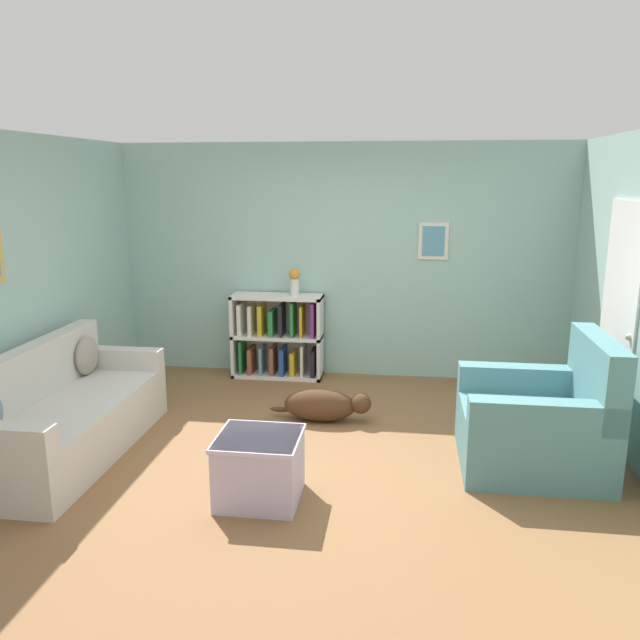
{
  "coord_description": "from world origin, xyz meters",
  "views": [
    {
      "loc": [
        0.69,
        -4.69,
        2.24
      ],
      "look_at": [
        0.0,
        0.4,
        1.05
      ],
      "focal_mm": 35.0,
      "sensor_mm": 36.0,
      "label": 1
    }
  ],
  "objects_px": {
    "couch": "(65,417)",
    "dog": "(324,405)",
    "recliner_chair": "(541,423)",
    "coffee_table": "(259,466)",
    "vase": "(295,280)",
    "bookshelf": "(278,337)"
  },
  "relations": [
    {
      "from": "dog",
      "to": "recliner_chair",
      "type": "bearing_deg",
      "value": -20.85
    },
    {
      "from": "coffee_table",
      "to": "vase",
      "type": "distance_m",
      "value": 2.9
    },
    {
      "from": "recliner_chair",
      "to": "dog",
      "type": "height_order",
      "value": "recliner_chair"
    },
    {
      "from": "recliner_chair",
      "to": "coffee_table",
      "type": "relative_size",
      "value": 1.85
    },
    {
      "from": "coffee_table",
      "to": "bookshelf",
      "type": "bearing_deg",
      "value": 98.84
    },
    {
      "from": "coffee_table",
      "to": "couch",
      "type": "bearing_deg",
      "value": 163.35
    },
    {
      "from": "couch",
      "to": "recliner_chair",
      "type": "height_order",
      "value": "recliner_chair"
    },
    {
      "from": "recliner_chair",
      "to": "vase",
      "type": "height_order",
      "value": "vase"
    },
    {
      "from": "bookshelf",
      "to": "recliner_chair",
      "type": "height_order",
      "value": "recliner_chair"
    },
    {
      "from": "couch",
      "to": "coffee_table",
      "type": "bearing_deg",
      "value": -16.65
    },
    {
      "from": "coffee_table",
      "to": "dog",
      "type": "distance_m",
      "value": 1.52
    },
    {
      "from": "couch",
      "to": "recliner_chair",
      "type": "bearing_deg",
      "value": 4.35
    },
    {
      "from": "vase",
      "to": "couch",
      "type": "bearing_deg",
      "value": -124.22
    },
    {
      "from": "dog",
      "to": "vase",
      "type": "relative_size",
      "value": 3.17
    },
    {
      "from": "bookshelf",
      "to": "vase",
      "type": "height_order",
      "value": "vase"
    },
    {
      "from": "couch",
      "to": "dog",
      "type": "height_order",
      "value": "couch"
    },
    {
      "from": "recliner_chair",
      "to": "coffee_table",
      "type": "xyz_separation_m",
      "value": [
        -2.06,
        -0.81,
        -0.1
      ]
    },
    {
      "from": "couch",
      "to": "bookshelf",
      "type": "height_order",
      "value": "bookshelf"
    },
    {
      "from": "couch",
      "to": "recliner_chair",
      "type": "xyz_separation_m",
      "value": [
        3.81,
        0.29,
        0.04
      ]
    },
    {
      "from": "couch",
      "to": "dog",
      "type": "xyz_separation_m",
      "value": [
        2.01,
        0.97,
        -0.17
      ]
    },
    {
      "from": "vase",
      "to": "dog",
      "type": "bearing_deg",
      "value": -68.63
    },
    {
      "from": "bookshelf",
      "to": "coffee_table",
      "type": "distance_m",
      "value": 2.82
    }
  ]
}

